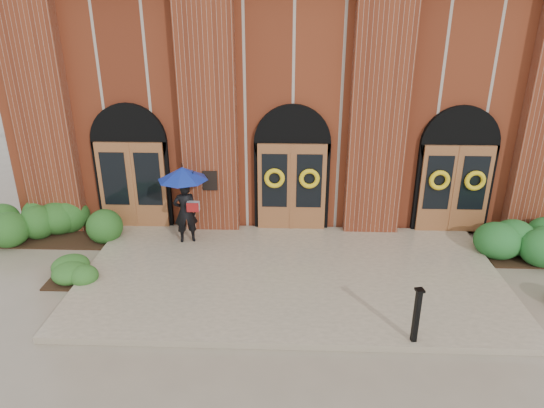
{
  "coord_description": "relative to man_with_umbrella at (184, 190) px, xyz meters",
  "views": [
    {
      "loc": [
        -0.09,
        -10.01,
        6.09
      ],
      "look_at": [
        -0.49,
        1.0,
        1.58
      ],
      "focal_mm": 32.0,
      "sensor_mm": 36.0,
      "label": 1
    }
  ],
  "objects": [
    {
      "name": "landing",
      "position": [
        2.83,
        -1.62,
        -1.55
      ],
      "size": [
        10.0,
        5.3,
        0.15
      ],
      "primitive_type": "cube",
      "color": "tan",
      "rests_on": "ground"
    },
    {
      "name": "hedge_wall_left",
      "position": [
        -4.0,
        0.43,
        -1.18
      ],
      "size": [
        3.44,
        1.38,
        0.88
      ],
      "primitive_type": "ellipsoid",
      "color": "#224F1A",
      "rests_on": "ground"
    },
    {
      "name": "church_building",
      "position": [
        2.83,
        7.02,
        1.88
      ],
      "size": [
        16.2,
        12.53,
        7.0
      ],
      "color": "maroon",
      "rests_on": "ground"
    },
    {
      "name": "hedge_front_left",
      "position": [
        -2.27,
        -1.77,
        -1.4
      ],
      "size": [
        1.27,
        1.09,
        0.45
      ],
      "primitive_type": "ellipsoid",
      "color": "#28571E",
      "rests_on": "ground"
    },
    {
      "name": "man_with_umbrella",
      "position": [
        0.0,
        0.0,
        0.0
      ],
      "size": [
        1.61,
        1.61,
        2.11
      ],
      "rotation": [
        0.0,
        0.0,
        3.4
      ],
      "color": "black",
      "rests_on": "landing"
    },
    {
      "name": "ground",
      "position": [
        2.83,
        -1.77,
        -1.63
      ],
      "size": [
        90.0,
        90.0,
        0.0
      ],
      "primitive_type": "plane",
      "color": "gray",
      "rests_on": "ground"
    },
    {
      "name": "metal_post",
      "position": [
        5.17,
        -4.08,
        -0.87
      ],
      "size": [
        0.18,
        0.18,
        1.15
      ],
      "rotation": [
        0.0,
        0.0,
        0.18
      ],
      "color": "black",
      "rests_on": "landing"
    }
  ]
}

